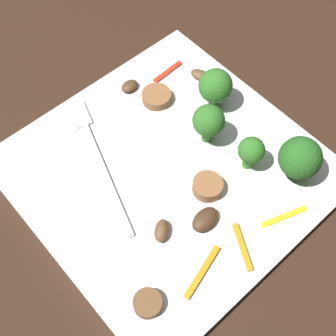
{
  "coord_description": "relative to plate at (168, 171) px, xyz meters",
  "views": [
    {
      "loc": [
        -0.18,
        0.16,
        0.42
      ],
      "look_at": [
        0.0,
        0.0,
        0.01
      ],
      "focal_mm": 47.81,
      "sensor_mm": 36.0,
      "label": 1
    }
  ],
  "objects": [
    {
      "name": "broccoli_floret_2",
      "position": [
        0.03,
        -0.1,
        0.04
      ],
      "size": [
        0.04,
        0.04,
        0.05
      ],
      "color": "#347525",
      "rests_on": "plate"
    },
    {
      "name": "ground_plane",
      "position": [
        0.0,
        0.0,
        -0.01
      ],
      "size": [
        1.4,
        1.4,
        0.0
      ],
      "primitive_type": "plane",
      "color": "black"
    },
    {
      "name": "mushroom_0",
      "position": [
        -0.07,
        0.01,
        0.01
      ],
      "size": [
        0.02,
        0.03,
        0.01
      ],
      "primitive_type": "ellipsoid",
      "rotation": [
        0.0,
        0.0,
        1.66
      ],
      "color": "#422B19",
      "rests_on": "plate"
    },
    {
      "name": "broccoli_floret_3",
      "position": [
        -0.09,
        -0.09,
        0.04
      ],
      "size": [
        0.04,
        0.04,
        0.05
      ],
      "color": "#296420",
      "rests_on": "plate"
    },
    {
      "name": "plate",
      "position": [
        0.0,
        0.0,
        0.0
      ],
      "size": [
        0.3,
        0.3,
        0.01
      ],
      "primitive_type": "cube",
      "color": "white",
      "rests_on": "ground_plane"
    },
    {
      "name": "pepper_strip_1",
      "position": [
        -0.12,
        -0.05,
        0.01
      ],
      "size": [
        0.02,
        0.05,
        0.0
      ],
      "primitive_type": "cube",
      "rotation": [
        0.0,
        0.0,
        4.38
      ],
      "color": "yellow",
      "rests_on": "plate"
    },
    {
      "name": "broccoli_floret_1",
      "position": [
        -0.05,
        -0.07,
        0.03
      ],
      "size": [
        0.03,
        0.03,
        0.04
      ],
      "color": "#347525",
      "rests_on": "plate"
    },
    {
      "name": "pepper_strip_2",
      "position": [
        0.1,
        -0.09,
        0.01
      ],
      "size": [
        0.01,
        0.04,
        0.0
      ],
      "primitive_type": "cube",
      "rotation": [
        0.0,
        0.0,
        1.62
      ],
      "color": "red",
      "rests_on": "plate"
    },
    {
      "name": "broccoli_floret_0",
      "position": [
        0.0,
        -0.06,
        0.04
      ],
      "size": [
        0.03,
        0.03,
        0.05
      ],
      "color": "#347525",
      "rests_on": "plate"
    },
    {
      "name": "mushroom_3",
      "position": [
        -0.05,
        0.05,
        0.01
      ],
      "size": [
        0.03,
        0.03,
        0.01
      ],
      "primitive_type": "ellipsoid",
      "rotation": [
        0.0,
        0.0,
        5.39
      ],
      "color": "brown",
      "rests_on": "plate"
    },
    {
      "name": "sausage_slice_2",
      "position": [
        -0.09,
        0.11,
        0.01
      ],
      "size": [
        0.04,
        0.04,
        0.01
      ],
      "primitive_type": "cylinder",
      "rotation": [
        0.0,
        0.0,
        2.28
      ],
      "color": "brown",
      "rests_on": "plate"
    },
    {
      "name": "pepper_strip_3",
      "position": [
        -0.11,
        0.01,
        0.01
      ],
      "size": [
        0.05,
        0.03,
        0.0
      ],
      "primitive_type": "cube",
      "rotation": [
        0.0,
        0.0,
        5.79
      ],
      "color": "orange",
      "rests_on": "plate"
    },
    {
      "name": "sausage_slice_0",
      "position": [
        -0.05,
        -0.01,
        0.01
      ],
      "size": [
        0.04,
        0.04,
        0.01
      ],
      "primitive_type": "cylinder",
      "rotation": [
        0.0,
        0.0,
        2.2
      ],
      "color": "brown",
      "rests_on": "plate"
    },
    {
      "name": "mushroom_2",
      "position": [
        0.07,
        -0.11,
        0.01
      ],
      "size": [
        0.03,
        0.02,
        0.01
      ],
      "primitive_type": "ellipsoid",
      "rotation": [
        0.0,
        0.0,
        0.36
      ],
      "color": "brown",
      "rests_on": "plate"
    },
    {
      "name": "fork",
      "position": [
        0.06,
        0.05,
        0.01
      ],
      "size": [
        0.17,
        0.07,
        0.0
      ],
      "rotation": [
        0.0,
        0.0,
        -0.32
      ],
      "color": "silver",
      "rests_on": "plate"
    },
    {
      "name": "pepper_strip_0",
      "position": [
        -0.11,
        0.05,
        0.01
      ],
      "size": [
        0.02,
        0.06,
        0.0
      ],
      "primitive_type": "cube",
      "rotation": [
        0.0,
        0.0,
        4.98
      ],
      "color": "orange",
      "rests_on": "plate"
    },
    {
      "name": "sausage_slice_1",
      "position": [
        0.08,
        -0.05,
        0.01
      ],
      "size": [
        0.04,
        0.04,
        0.01
      ],
      "primitive_type": "cylinder",
      "rotation": [
        0.0,
        0.0,
        3.04
      ],
      "color": "brown",
      "rests_on": "plate"
    },
    {
      "name": "mushroom_1",
      "position": [
        0.11,
        -0.04,
        0.01
      ],
      "size": [
        0.02,
        0.02,
        0.01
      ],
      "primitive_type": "ellipsoid",
      "rotation": [
        0.0,
        0.0,
        4.79
      ],
      "color": "#4C331E",
      "rests_on": "plate"
    }
  ]
}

